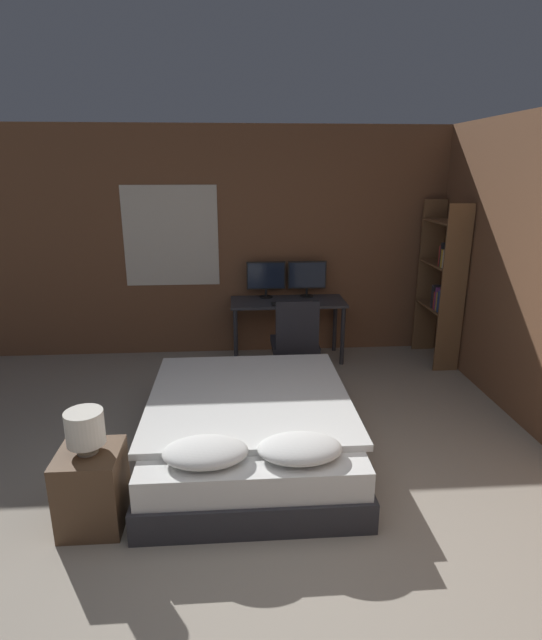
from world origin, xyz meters
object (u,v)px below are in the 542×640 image
object	(u,v)px
bed	(250,428)
computer_mouse	(315,303)
nightstand	(92,488)
bookshelf	(443,280)
monitor_left	(266,277)
monitor_right	(307,277)
keyboard	(289,304)
office_chair	(295,350)
bedside_lamp	(85,428)
desk	(288,309)

from	to	relation	value
bed	computer_mouse	distance (m)	2.15
nightstand	bookshelf	distance (m)	4.28
monitor_left	monitor_right	bearing A→B (deg)	0.00
bed	monitor_left	world-z (taller)	monitor_left
keyboard	office_chair	bearing A→B (deg)	-89.94
bookshelf	bedside_lamp	bearing A→B (deg)	-141.68
bedside_lamp	monitor_left	size ratio (longest dim) A/B	0.60
bed	office_chair	xyz separation A→B (m)	(0.52, 1.33, 0.15)
bed	keyboard	xyz separation A→B (m)	(0.52, 1.93, 0.49)
bedside_lamp	monitor_right	bearing A→B (deg)	59.22
bed	nightstand	bearing A→B (deg)	-144.49
nightstand	desk	bearing A→B (deg)	61.39
bed	monitor_right	world-z (taller)	monitor_right
computer_mouse	bedside_lamp	bearing A→B (deg)	-124.66
monitor_right	bookshelf	bearing A→B (deg)	-14.70
bedside_lamp	desk	size ratio (longest dim) A/B	0.21
nightstand	desk	size ratio (longest dim) A/B	0.39
keyboard	desk	bearing A→B (deg)	90.00
nightstand	bedside_lamp	bearing A→B (deg)	-153.43
computer_mouse	bookshelf	distance (m)	1.49
bed	desk	bearing A→B (deg)	76.18
monitor_right	monitor_left	bearing A→B (deg)	180.00
nightstand	monitor_left	size ratio (longest dim) A/B	1.13
keyboard	bedside_lamp	bearing A→B (deg)	-120.17
nightstand	computer_mouse	size ratio (longest dim) A/B	7.48
bedside_lamp	monitor_right	world-z (taller)	monitor_right
monitor_right	desk	bearing A→B (deg)	-144.34
bed	bookshelf	size ratio (longest dim) A/B	1.07
bedside_lamp	monitor_left	bearing A→B (deg)	66.68
nightstand	bookshelf	size ratio (longest dim) A/B	0.28
monitor_right	bedside_lamp	bearing A→B (deg)	-120.78
bed	monitor_right	size ratio (longest dim) A/B	4.32
bookshelf	desk	bearing A→B (deg)	172.89
office_chair	desk	bearing A→B (deg)	90.04
bedside_lamp	keyboard	world-z (taller)	bedside_lamp
office_chair	bed	bearing A→B (deg)	-111.19
keyboard	bookshelf	xyz separation A→B (m)	(1.76, -0.05, 0.26)
bedside_lamp	bookshelf	xyz separation A→B (m)	(3.31, 2.62, 0.30)
bedside_lamp	desk	distance (m)	3.23
desk	keyboard	xyz separation A→B (m)	(-0.00, -0.17, 0.11)
keyboard	nightstand	bearing A→B (deg)	-120.17
bedside_lamp	office_chair	size ratio (longest dim) A/B	0.29
computer_mouse	bookshelf	xyz separation A→B (m)	(1.47, -0.05, 0.25)
keyboard	bookshelf	distance (m)	1.78
desk	office_chair	size ratio (longest dim) A/B	1.39
bed	bookshelf	world-z (taller)	bookshelf
computer_mouse	office_chair	bearing A→B (deg)	-116.30
bedside_lamp	monitor_right	size ratio (longest dim) A/B	0.60
bookshelf	monitor_left	bearing A→B (deg)	168.81
monitor_left	office_chair	bearing A→B (deg)	-75.26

